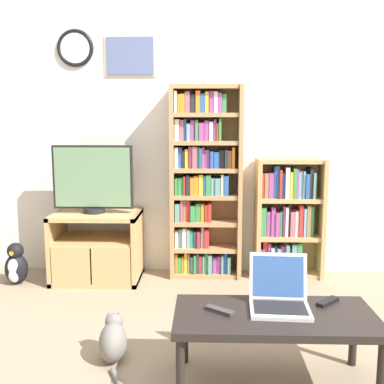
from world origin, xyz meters
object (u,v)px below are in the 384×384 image
at_px(bookshelf_short, 287,218).
at_px(remote_near_laptop, 220,310).
at_px(cat, 113,340).
at_px(penguin_figurine, 16,265).
at_px(coffee_table, 275,321).
at_px(tv_stand, 97,246).
at_px(remote_far_from_laptop, 328,302).
at_px(bookshelf_tall, 203,182).
at_px(television, 93,179).
at_px(laptop, 279,295).

bearing_deg(bookshelf_short, remote_near_laptop, -110.61).
relative_size(cat, penguin_figurine, 1.22).
distance_m(bookshelf_short, coffee_table, 1.77).
distance_m(tv_stand, remote_far_from_laptop, 2.14).
relative_size(remote_near_laptop, remote_far_from_laptop, 1.06).
distance_m(tv_stand, bookshelf_tall, 1.08).
height_order(bookshelf_short, remote_near_laptop, bookshelf_short).
xyz_separation_m(bookshelf_short, remote_far_from_laptop, (-0.06, -1.58, -0.12)).
height_order(remote_far_from_laptop, penguin_figurine, remote_far_from_laptop).
height_order(television, coffee_table, television).
relative_size(bookshelf_tall, coffee_table, 1.62).
xyz_separation_m(television, bookshelf_short, (1.68, 0.15, -0.36)).
bearing_deg(remote_near_laptop, remote_far_from_laptop, 139.16).
bearing_deg(television, remote_near_laptop, -56.62).
distance_m(television, bookshelf_short, 1.72).
bearing_deg(remote_near_laptop, bookshelf_short, -164.26).
bearing_deg(remote_far_from_laptop, cat, -137.73).
relative_size(laptop, cat, 0.74).
height_order(tv_stand, remote_near_laptop, tv_stand).
xyz_separation_m(bookshelf_short, laptop, (-0.33, -1.64, -0.07)).
bearing_deg(coffee_table, laptop, 68.07).
xyz_separation_m(coffee_table, remote_near_laptop, (-0.28, 0.00, 0.05)).
relative_size(tv_stand, bookshelf_short, 0.71).
xyz_separation_m(tv_stand, bookshelf_tall, (0.92, 0.16, 0.54)).
bearing_deg(remote_far_from_laptop, penguin_figurine, -163.52).
bearing_deg(bookshelf_tall, television, -171.16).
height_order(remote_near_laptop, cat, remote_near_laptop).
distance_m(bookshelf_tall, coffee_table, 1.83).
height_order(tv_stand, bookshelf_short, bookshelf_short).
bearing_deg(bookshelf_tall, bookshelf_short, 0.50).
bearing_deg(cat, remote_near_laptop, -23.60).
xyz_separation_m(television, remote_far_from_laptop, (1.62, -1.43, -0.49)).
xyz_separation_m(bookshelf_tall, laptop, (0.41, -1.64, -0.39)).
relative_size(bookshelf_short, cat, 2.40).
relative_size(remote_far_from_laptop, cat, 0.33).
bearing_deg(tv_stand, bookshelf_short, 5.63).
distance_m(coffee_table, cat, 0.94).
height_order(bookshelf_short, coffee_table, bookshelf_short).
distance_m(bookshelf_short, cat, 2.00).
bearing_deg(bookshelf_short, laptop, -101.39).
bearing_deg(bookshelf_tall, remote_near_laptop, -86.74).
xyz_separation_m(bookshelf_tall, cat, (-0.50, -1.50, -0.72)).
height_order(coffee_table, remote_far_from_laptop, remote_far_from_laptop).
distance_m(tv_stand, coffee_table, 2.03).
bearing_deg(bookshelf_short, cat, -129.66).
distance_m(television, penguin_figurine, 0.98).
distance_m(bookshelf_tall, remote_near_laptop, 1.77).
bearing_deg(remote_near_laptop, cat, -73.20).
relative_size(tv_stand, remote_far_from_laptop, 5.07).
height_order(laptop, remote_far_from_laptop, laptop).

